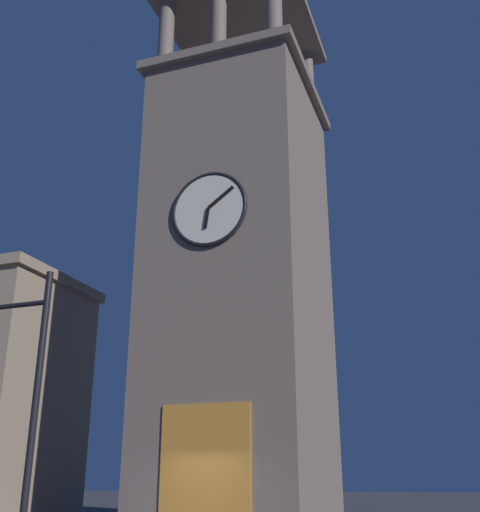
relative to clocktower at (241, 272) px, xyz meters
name	(u,v)px	position (x,y,z in m)	size (l,w,h in m)	color
clocktower	(241,272)	(0.00, 0.00, 0.00)	(6.89, 7.76, 25.18)	#75665B
traffic_signal_near	(5,369)	(1.50, 11.85, -5.93)	(3.12, 0.41, 6.13)	black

